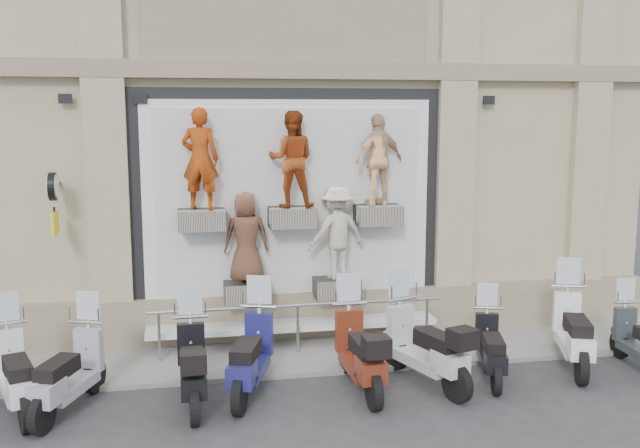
# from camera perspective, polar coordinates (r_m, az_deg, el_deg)

# --- Properties ---
(ground) EXTENTS (90.00, 90.00, 0.00)m
(ground) POSITION_cam_1_polar(r_m,az_deg,el_deg) (10.55, -0.01, -14.11)
(ground) COLOR #303032
(ground) RESTS_ON ground
(sidewalk) EXTENTS (16.00, 2.20, 0.08)m
(sidewalk) POSITION_cam_1_polar(r_m,az_deg,el_deg) (12.47, -1.86, -10.22)
(sidewalk) COLOR gray
(sidewalk) RESTS_ON ground
(building) EXTENTS (14.00, 8.60, 12.00)m
(building) POSITION_cam_1_polar(r_m,az_deg,el_deg) (16.74, -4.69, 15.32)
(building) COLOR tan
(building) RESTS_ON ground
(shop_vitrine) EXTENTS (5.60, 0.86, 4.30)m
(shop_vitrine) POSITION_cam_1_polar(r_m,az_deg,el_deg) (12.56, -2.06, 0.96)
(shop_vitrine) COLOR black
(shop_vitrine) RESTS_ON ground
(guard_rail) EXTENTS (5.06, 0.10, 0.93)m
(guard_rail) POSITION_cam_1_polar(r_m,az_deg,el_deg) (12.24, -1.79, -8.49)
(guard_rail) COLOR #9EA0A5
(guard_rail) RESTS_ON ground
(clock_sign_bracket) EXTENTS (0.10, 0.80, 1.02)m
(clock_sign_bracket) POSITION_cam_1_polar(r_m,az_deg,el_deg) (12.26, -20.54, 2.14)
(clock_sign_bracket) COLOR black
(clock_sign_bracket) RESTS_ON ground
(scooter_b) EXTENTS (1.20, 2.03, 1.59)m
(scooter_b) POSITION_cam_1_polar(r_m,az_deg,el_deg) (10.78, -23.28, -9.84)
(scooter_b) COLOR silver
(scooter_b) RESTS_ON ground
(scooter_c) EXTENTS (1.21, 2.01, 1.57)m
(scooter_c) POSITION_cam_1_polar(r_m,az_deg,el_deg) (10.57, -19.53, -10.06)
(scooter_c) COLOR #93959F
(scooter_c) RESTS_ON ground
(scooter_d) EXTENTS (0.60, 1.95, 1.58)m
(scooter_d) POSITION_cam_1_polar(r_m,az_deg,el_deg) (10.38, -10.21, -9.98)
(scooter_d) COLOR black
(scooter_d) RESTS_ON ground
(scooter_e) EXTENTS (1.18, 2.11, 1.65)m
(scooter_e) POSITION_cam_1_polar(r_m,az_deg,el_deg) (10.60, -5.58, -9.28)
(scooter_e) COLOR navy
(scooter_e) RESTS_ON ground
(scooter_f) EXTENTS (0.66, 2.05, 1.65)m
(scooter_f) POSITION_cam_1_polar(r_m,az_deg,el_deg) (10.72, 3.20, -9.03)
(scooter_f) COLOR #5F1F10
(scooter_f) RESTS_ON ground
(scooter_g) EXTENTS (1.25, 2.17, 1.69)m
(scooter_g) POSITION_cam_1_polar(r_m,az_deg,el_deg) (11.02, 8.39, -8.52)
(scooter_g) COLOR #B0B2B8
(scooter_g) RESTS_ON ground
(scooter_h) EXTENTS (0.96, 1.81, 1.41)m
(scooter_h) POSITION_cam_1_polar(r_m,az_deg,el_deg) (11.49, 13.55, -8.68)
(scooter_h) COLOR black
(scooter_h) RESTS_ON ground
(scooter_i) EXTENTS (1.28, 2.17, 1.70)m
(scooter_i) POSITION_cam_1_polar(r_m,az_deg,el_deg) (12.33, 19.67, -7.03)
(scooter_i) COLOR white
(scooter_i) RESTS_ON ground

